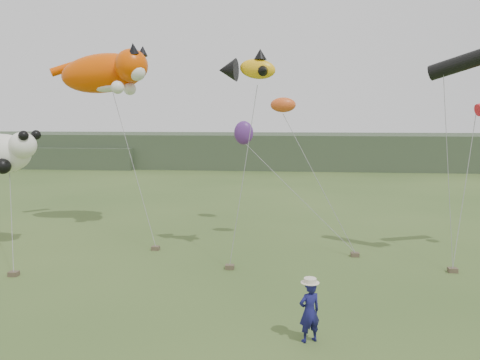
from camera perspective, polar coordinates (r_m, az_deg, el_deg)
name	(u,v)px	position (r m, az deg, el deg)	size (l,w,h in m)	color
ground	(274,322)	(14.65, 4.20, -16.91)	(120.00, 120.00, 0.00)	#385123
headland	(260,151)	(58.25, 2.47, 3.60)	(90.00, 13.00, 4.00)	#2D3D28
festival_attendant	(309,312)	(13.30, 8.46, -15.59)	(0.62, 0.41, 1.71)	#161653
sandbag_anchors	(242,262)	(19.79, 0.24, -9.96)	(17.37, 4.31, 0.18)	brown
cat_kite	(109,72)	(25.97, -15.65, 12.54)	(5.94, 3.17, 2.62)	#E14900
fish_kite	(247,69)	(19.81, 0.80, 13.42)	(2.56, 1.69, 1.29)	yellow
panda_kite	(5,153)	(23.83, -26.69, 3.01)	(3.16, 2.04, 1.96)	white
misc_kites	(256,124)	(24.78, 1.92, 6.80)	(3.36, 4.87, 2.44)	#DD531E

